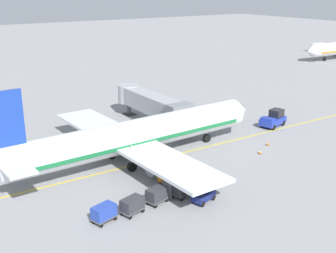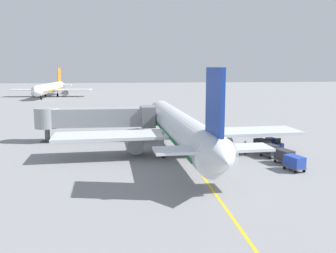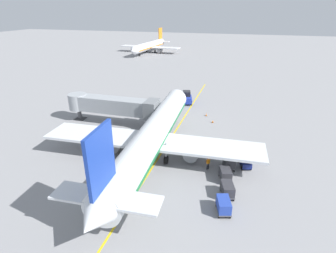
# 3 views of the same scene
# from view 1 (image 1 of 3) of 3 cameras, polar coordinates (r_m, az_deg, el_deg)

# --- Properties ---
(ground_plane) EXTENTS (400.00, 400.00, 0.00)m
(ground_plane) POSITION_cam_1_polar(r_m,az_deg,el_deg) (51.91, -3.32, -4.75)
(ground_plane) COLOR gray
(gate_lead_in_line) EXTENTS (0.24, 80.00, 0.01)m
(gate_lead_in_line) POSITION_cam_1_polar(r_m,az_deg,el_deg) (51.91, -3.32, -4.75)
(gate_lead_in_line) COLOR gold
(gate_lead_in_line) RESTS_ON ground
(parked_airliner) EXTENTS (30.23, 37.32, 10.63)m
(parked_airliner) POSITION_cam_1_polar(r_m,az_deg,el_deg) (51.24, -4.52, -1.27)
(parked_airliner) COLOR silver
(parked_airliner) RESTS_ON ground
(jet_bridge) EXTENTS (17.07, 3.50, 4.98)m
(jet_bridge) POSITION_cam_1_polar(r_m,az_deg,el_deg) (64.38, -2.24, 3.07)
(jet_bridge) COLOR #93999E
(jet_bridge) RESTS_ON ground
(pushback_tractor) EXTENTS (3.22, 4.81, 2.40)m
(pushback_tractor) POSITION_cam_1_polar(r_m,az_deg,el_deg) (66.58, 13.60, 0.96)
(pushback_tractor) COLOR #1E339E
(pushback_tractor) RESTS_ON ground
(baggage_tug_lead) EXTENTS (1.86, 2.73, 1.62)m
(baggage_tug_lead) POSITION_cam_1_polar(r_m,az_deg,el_deg) (42.92, 4.74, -8.86)
(baggage_tug_lead) COLOR navy
(baggage_tug_lead) RESTS_ON ground
(baggage_cart_front) EXTENTS (1.86, 2.98, 1.58)m
(baggage_cart_front) POSITION_cam_1_polar(r_m,az_deg,el_deg) (43.63, 1.96, -7.98)
(baggage_cart_front) COLOR #4C4C51
(baggage_cart_front) RESTS_ON ground
(baggage_cart_second_in_train) EXTENTS (1.86, 2.98, 1.58)m
(baggage_cart_second_in_train) POSITION_cam_1_polar(r_m,az_deg,el_deg) (42.34, -1.44, -8.83)
(baggage_cart_second_in_train) COLOR #4C4C51
(baggage_cart_second_in_train) RESTS_ON ground
(baggage_cart_third_in_train) EXTENTS (1.86, 2.98, 1.58)m
(baggage_cart_third_in_train) POSITION_cam_1_polar(r_m,az_deg,el_deg) (40.63, -4.69, -10.13)
(baggage_cart_third_in_train) COLOR #4C4C51
(baggage_cart_third_in_train) RESTS_ON ground
(baggage_cart_tail_end) EXTENTS (1.86, 2.98, 1.58)m
(baggage_cart_tail_end) POSITION_cam_1_polar(r_m,az_deg,el_deg) (39.68, -8.37, -11.01)
(baggage_cart_tail_end) COLOR #4C4C51
(baggage_cart_tail_end) RESTS_ON ground
(ground_crew_wing_walker) EXTENTS (0.57, 0.58, 1.69)m
(ground_crew_wing_walker) POSITION_cam_1_polar(r_m,az_deg,el_deg) (45.03, -1.04, -7.10)
(ground_crew_wing_walker) COLOR #232328
(ground_crew_wing_walker) RESTS_ON ground
(safety_cone_nose_left) EXTENTS (0.36, 0.36, 0.59)m
(safety_cone_nose_left) POSITION_cam_1_polar(r_m,az_deg,el_deg) (58.64, 12.88, -2.16)
(safety_cone_nose_left) COLOR black
(safety_cone_nose_left) RESTS_ON ground
(safety_cone_nose_right) EXTENTS (0.36, 0.36, 0.59)m
(safety_cone_nose_right) POSITION_cam_1_polar(r_m,az_deg,el_deg) (55.53, 11.93, -3.25)
(safety_cone_nose_right) COLOR black
(safety_cone_nose_right) RESTS_ON ground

